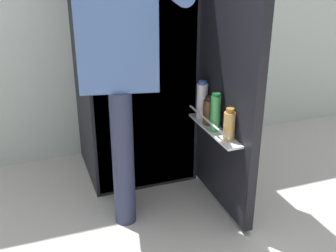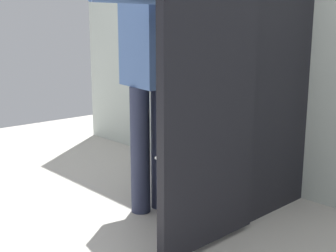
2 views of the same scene
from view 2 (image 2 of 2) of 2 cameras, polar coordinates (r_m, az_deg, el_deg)
name	(u,v)px [view 2 (image 2 of 2)]	position (r m, az deg, el deg)	size (l,w,h in m)	color
ground_plane	(171,220)	(2.66, 0.38, -12.30)	(6.46, 6.46, 0.00)	#B7B2A8
kitchen_wall	(272,5)	(3.15, 13.53, 15.22)	(4.40, 0.10, 2.57)	beige
refrigerator	(234,78)	(2.80, 8.63, 6.29)	(0.73, 1.31, 1.64)	black
person	(151,61)	(2.59, -2.32, 8.53)	(0.53, 0.75, 1.58)	#2D334C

